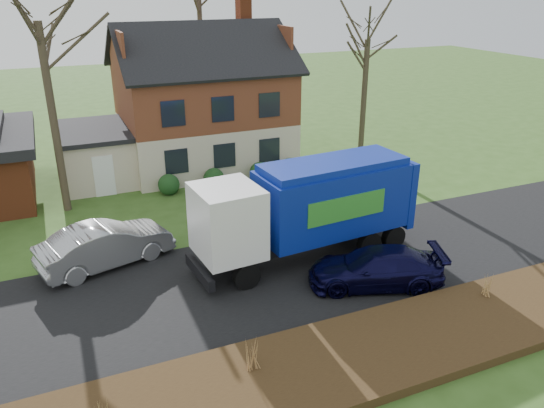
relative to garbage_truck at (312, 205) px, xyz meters
name	(u,v)px	position (x,y,z in m)	size (l,w,h in m)	color
ground	(263,278)	(-2.38, -0.87, -2.20)	(120.00, 120.00, 0.00)	#31501A
road	(263,278)	(-2.38, -0.87, -2.19)	(80.00, 7.00, 0.02)	black
mulch_verge	(334,363)	(-2.38, -6.17, -2.05)	(80.00, 3.50, 0.30)	black
main_house	(194,96)	(-0.89, 13.04, 1.83)	(12.95, 8.95, 9.26)	beige
garbage_truck	(312,205)	(0.00, 0.00, 0.00)	(9.05, 3.09, 3.81)	black
silver_sedan	(106,245)	(-7.44, 2.47, -1.37)	(1.75, 5.02, 1.65)	#A6A8AE
navy_wagon	(376,268)	(1.13, -2.84, -1.51)	(1.93, 4.74, 1.38)	black
tree_front_east	(369,17)	(8.22, 9.53, 6.07)	(3.66, 3.66, 10.17)	#3D3524
grass_clump_mid	(255,353)	(-4.55, -5.61, -1.42)	(0.34, 0.28, 0.96)	#9E7546
grass_clump_east	(487,285)	(3.89, -5.28, -1.49)	(0.32, 0.27, 0.81)	tan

